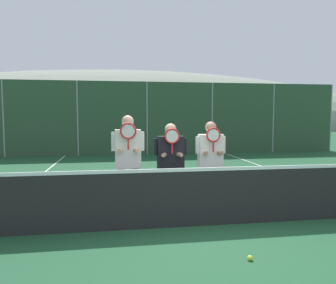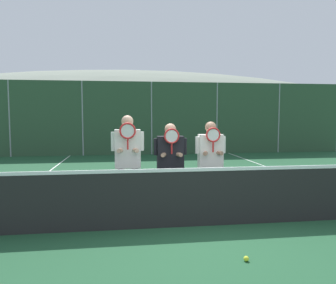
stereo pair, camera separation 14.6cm
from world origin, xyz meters
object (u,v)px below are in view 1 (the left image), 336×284
object	(u,v)px
player_center_right	(210,158)
car_left_of_center	(134,131)
car_center	(218,131)
player_center_left	(171,159)
car_far_left	(44,133)
player_leftmost	(128,156)
tennis_ball_on_court	(250,258)

from	to	relation	value
player_center_right	car_left_of_center	xyz separation A→B (m)	(-0.78, 12.48, -0.09)
car_center	player_center_left	bearing A→B (deg)	-111.60
car_left_of_center	player_center_left	bearing A→B (deg)	-89.95
player_center_left	car_left_of_center	bearing A→B (deg)	90.05
player_center_right	car_far_left	xyz separation A→B (m)	(-5.57, 12.22, -0.14)
player_leftmost	car_left_of_center	bearing A→B (deg)	86.39
player_center_right	car_center	size ratio (longest dim) A/B	0.38
player_leftmost	car_left_of_center	world-z (taller)	car_left_of_center
car_center	car_left_of_center	bearing A→B (deg)	179.78
player_center_right	player_leftmost	bearing A→B (deg)	-178.74
car_left_of_center	player_leftmost	bearing A→B (deg)	-93.61
car_far_left	car_center	world-z (taller)	car_center
car_left_of_center	car_far_left	bearing A→B (deg)	-176.96
car_left_of_center	car_center	world-z (taller)	car_left_of_center
car_left_of_center	tennis_ball_on_court	size ratio (longest dim) A/B	62.84
player_leftmost	car_far_left	size ratio (longest dim) A/B	0.43
player_center_left	player_center_right	distance (m)	0.77
player_center_left	car_left_of_center	world-z (taller)	car_left_of_center
player_center_right	car_left_of_center	size ratio (longest dim) A/B	0.41
car_left_of_center	car_center	bearing A→B (deg)	-0.22
car_far_left	car_left_of_center	bearing A→B (deg)	3.04
player_leftmost	tennis_ball_on_court	xyz separation A→B (m)	(1.46, -2.14, -1.07)
car_center	tennis_ball_on_court	bearing A→B (deg)	-106.23
car_far_left	car_left_of_center	distance (m)	4.80
car_left_of_center	car_center	xyz separation A→B (m)	(4.93, -0.02, -0.02)
player_leftmost	player_center_left	distance (m)	0.81
player_center_right	tennis_ball_on_court	distance (m)	2.40
player_center_left	car_far_left	xyz separation A→B (m)	(-4.80, 12.18, -0.13)
player_leftmost	tennis_ball_on_court	size ratio (longest dim) A/B	27.21
player_leftmost	car_left_of_center	distance (m)	12.54
player_center_right	car_far_left	world-z (taller)	car_far_left
player_leftmost	car_left_of_center	xyz separation A→B (m)	(0.79, 12.51, -0.16)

